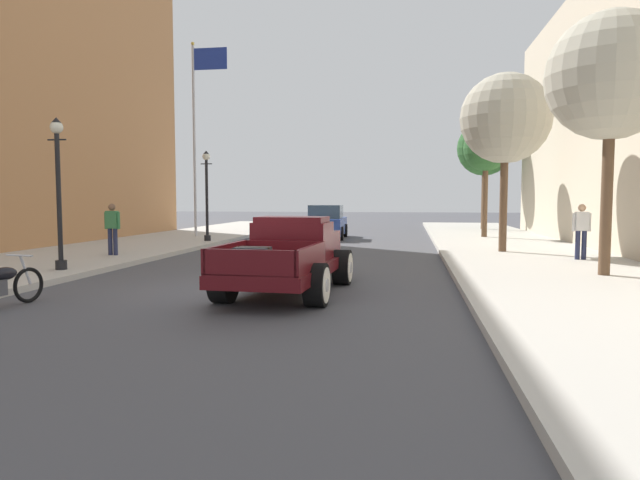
{
  "coord_description": "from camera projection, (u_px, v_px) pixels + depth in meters",
  "views": [
    {
      "loc": [
        3.42,
        -11.36,
        1.96
      ],
      "look_at": [
        1.39,
        1.41,
        1.0
      ],
      "focal_mm": 31.32,
      "sensor_mm": 36.0,
      "label": 1
    }
  ],
  "objects": [
    {
      "name": "street_tree_third",
      "position": [
        486.0,
        150.0,
        26.21
      ],
      "size": [
        2.1,
        2.1,
        5.21
      ],
      "color": "brown",
      "rests_on": "sidewalk_right"
    },
    {
      "name": "street_lamp_far",
      "position": [
        207.0,
        189.0,
        23.82
      ],
      "size": [
        0.5,
        0.32,
        3.85
      ],
      "color": "black",
      "rests_on": "sidewalk_left"
    },
    {
      "name": "pedestrian_sidewalk_right",
      "position": [
        581.0,
        228.0,
        16.55
      ],
      "size": [
        0.53,
        0.22,
        1.65
      ],
      "color": "#232847",
      "rests_on": "sidewalk_right"
    },
    {
      "name": "car_background_blue",
      "position": [
        326.0,
        223.0,
        27.39
      ],
      "size": [
        1.99,
        4.36,
        1.65
      ],
      "color": "#284293",
      "rests_on": "ground"
    },
    {
      "name": "hotrod_truck_maroon",
      "position": [
        292.0,
        256.0,
        11.81
      ],
      "size": [
        2.37,
        5.01,
        1.58
      ],
      "color": "#510F14",
      "rests_on": "ground"
    },
    {
      "name": "street_tree_second",
      "position": [
        505.0,
        119.0,
        18.84
      ],
      "size": [
        3.03,
        3.03,
        6.04
      ],
      "color": "brown",
      "rests_on": "sidewalk_right"
    },
    {
      "name": "street_tree_nearest",
      "position": [
        611.0,
        77.0,
        12.91
      ],
      "size": [
        2.96,
        2.96,
        6.13
      ],
      "color": "brown",
      "rests_on": "sidewalk_right"
    },
    {
      "name": "sidewalk_right",
      "position": [
        609.0,
        297.0,
        10.73
      ],
      "size": [
        5.5,
        64.0,
        0.15
      ],
      "primitive_type": "cube",
      "color": "#B7B2A8",
      "rests_on": "ground"
    },
    {
      "name": "ground_plane",
      "position": [
        245.0,
        291.0,
        11.87
      ],
      "size": [
        140.0,
        140.0,
        0.0
      ],
      "primitive_type": "plane",
      "color": "#47474C"
    },
    {
      "name": "pedestrian_sidewalk_left",
      "position": [
        112.0,
        226.0,
        17.84
      ],
      "size": [
        0.53,
        0.22,
        1.65
      ],
      "color": "#232847",
      "rests_on": "sidewalk_left"
    },
    {
      "name": "street_lamp_near",
      "position": [
        58.0,
        182.0,
        14.1
      ],
      "size": [
        0.5,
        0.32,
        3.85
      ],
      "color": "black",
      "rests_on": "sidewalk_left"
    },
    {
      "name": "street_tree_farthest",
      "position": [
        485.0,
        149.0,
        33.06
      ],
      "size": [
        3.22,
        3.22,
        6.4
      ],
      "color": "brown",
      "rests_on": "sidewalk_right"
    },
    {
      "name": "flagpole",
      "position": [
        199.0,
        118.0,
        26.38
      ],
      "size": [
        1.74,
        0.16,
        9.16
      ],
      "color": "#B2B2B7",
      "rests_on": "sidewalk_left"
    }
  ]
}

